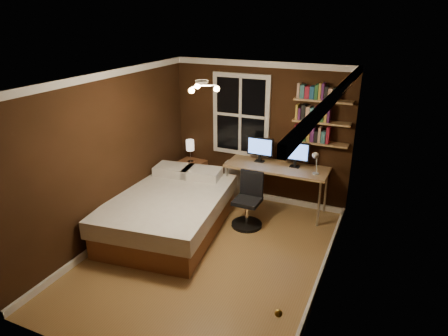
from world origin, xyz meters
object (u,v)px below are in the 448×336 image
at_px(bed, 169,211).
at_px(nightstand, 191,176).
at_px(office_chair, 248,206).
at_px(monitor_right, 295,155).
at_px(desk, 277,169).
at_px(desk_lamp, 316,163).
at_px(radiator, 237,180).
at_px(monitor_left, 260,150).
at_px(bedside_lamp, 190,151).

relative_size(bed, nightstand, 4.05).
bearing_deg(office_chair, monitor_right, 57.06).
distance_m(desk, monitor_right, 0.41).
distance_m(nightstand, desk_lamp, 2.52).
xyz_separation_m(bed, desk, (1.32, 1.35, 0.44)).
distance_m(nightstand, office_chair, 1.68).
bearing_deg(radiator, desk_lamp, -14.92).
bearing_deg(monitor_left, bed, -124.23).
relative_size(bedside_lamp, desk, 0.25).
distance_m(bedside_lamp, office_chair, 1.75).
bearing_deg(desk, desk_lamp, -14.24).
height_order(nightstand, desk, desk).
relative_size(bed, desk_lamp, 5.51).
bearing_deg(monitor_left, desk_lamp, -14.20).
xyz_separation_m(desk, monitor_right, (0.28, 0.09, 0.28)).
distance_m(monitor_left, desk_lamp, 1.05).
bearing_deg(radiator, monitor_left, -16.45).
relative_size(bed, monitor_left, 5.24).
distance_m(monitor_right, office_chair, 1.18).
xyz_separation_m(nightstand, monitor_right, (2.00, -0.01, 0.74)).
height_order(nightstand, bedside_lamp, bedside_lamp).
distance_m(bed, desk_lamp, 2.43).
bearing_deg(radiator, monitor_right, -7.21).
bearing_deg(nightstand, monitor_left, 4.43).
height_order(bed, monitor_left, monitor_left).
bearing_deg(bed, bedside_lamp, 98.08).
bearing_deg(radiator, bed, -107.93).
relative_size(desk, desk_lamp, 3.92).
relative_size(bedside_lamp, radiator, 0.64).
relative_size(radiator, desk_lamp, 1.54).
distance_m(radiator, desk, 0.94).
xyz_separation_m(bed, bedside_lamp, (-0.40, 1.45, 0.49)).
distance_m(monitor_left, monitor_right, 0.62).
relative_size(desk, monitor_left, 3.73).
relative_size(bed, radiator, 3.58).
relative_size(bed, monitor_right, 5.24).
height_order(radiator, monitor_right, monitor_right).
bearing_deg(monitor_right, monitor_left, 180.00).
distance_m(bed, office_chair, 1.26).
bearing_deg(radiator, office_chair, -58.60).
distance_m(bedside_lamp, monitor_right, 2.01).
height_order(radiator, desk, desk).
distance_m(bed, nightstand, 1.50).
relative_size(desk, office_chair, 1.92).
height_order(bed, monitor_right, monitor_right).
bearing_deg(monitor_left, nightstand, 179.70).
relative_size(bed, bedside_lamp, 5.57).
relative_size(bed, office_chair, 2.69).
distance_m(bed, desk, 1.94).
bearing_deg(bed, desk_lamp, 23.29).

